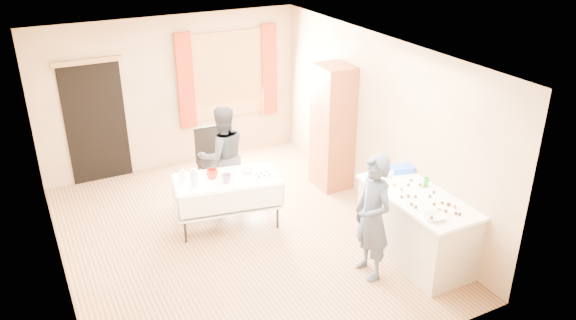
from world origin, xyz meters
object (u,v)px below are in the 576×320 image
counter (416,226)px  girl (373,217)px  woman (223,156)px  cabinet (333,127)px  chair (213,172)px  party_table (227,197)px

counter → girl: size_ratio=1.03×
woman → cabinet: bearing=174.8°
cabinet → chair: (-1.78, 0.73, -0.70)m
cabinet → party_table: bearing=-168.1°
chair → girl: bearing=-71.3°
counter → party_table: 2.63m
cabinet → party_table: 2.09m
party_table → woman: 0.76m
chair → girl: 3.23m
counter → girl: bearing=-175.5°
party_table → woman: woman is taller
party_table → girl: girl is taller
party_table → chair: (0.19, 1.15, -0.14)m
woman → counter: bearing=126.2°
cabinet → counter: 2.33m
party_table → girl: size_ratio=0.98×
chair → woman: (0.01, -0.50, 0.48)m
girl → woman: bearing=-158.9°
cabinet → party_table: cabinet is taller
counter → cabinet: bearing=87.5°
party_table → woman: bearing=83.2°
chair → girl: girl is taller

